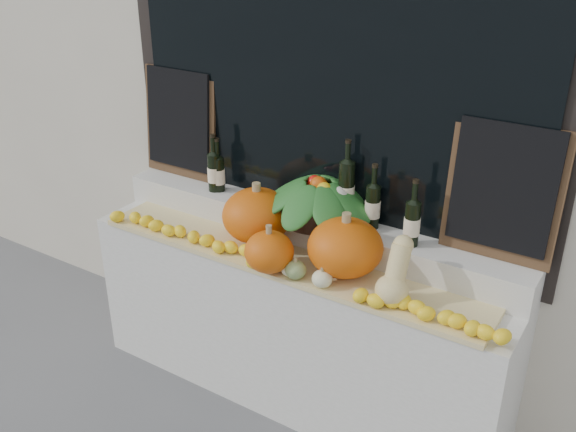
{
  "coord_description": "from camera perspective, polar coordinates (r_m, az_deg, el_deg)",
  "views": [
    {
      "loc": [
        1.5,
        -0.91,
        2.46
      ],
      "look_at": [
        0.0,
        1.45,
        1.12
      ],
      "focal_mm": 40.0,
      "sensor_mm": 36.0,
      "label": 1
    }
  ],
  "objects": [
    {
      "name": "chalkboard_right",
      "position": [
        2.92,
        18.59,
        2.18
      ],
      "size": [
        0.5,
        0.08,
        0.62
      ],
      "rotation": [
        -0.08,
        0.0,
        0.0
      ],
      "color": "#4C331E",
      "rests_on": "rear_tier"
    },
    {
      "name": "wine_bottle_tall",
      "position": [
        3.19,
        5.2,
        2.25
      ],
      "size": [
        0.08,
        0.08,
        0.43
      ],
      "color": "black",
      "rests_on": "rear_tier"
    },
    {
      "name": "pumpkin_right",
      "position": [
        2.99,
        5.11,
        -2.79
      ],
      "size": [
        0.45,
        0.45,
        0.27
      ],
      "primitive_type": "ellipsoid",
      "rotation": [
        0.0,
        0.0,
        -0.34
      ],
      "color": "#DB5C0B",
      "rests_on": "straw_bedding"
    },
    {
      "name": "decorative_gourds",
      "position": [
        3.0,
        0.59,
        -4.49
      ],
      "size": [
        0.8,
        0.15,
        0.15
      ],
      "color": "#2B5C1B",
      "rests_on": "straw_bedding"
    },
    {
      "name": "chalkboard_left",
      "position": [
        3.75,
        -9.65,
        8.27
      ],
      "size": [
        0.5,
        0.08,
        0.62
      ],
      "rotation": [
        -0.08,
        0.0,
        0.0
      ],
      "color": "#4C331E",
      "rests_on": "rear_tier"
    },
    {
      "name": "wine_bottle_near_right",
      "position": [
        3.15,
        7.53,
        0.89
      ],
      "size": [
        0.08,
        0.08,
        0.33
      ],
      "color": "black",
      "rests_on": "rear_tier"
    },
    {
      "name": "wine_bottle_far_right",
      "position": [
        3.01,
        10.97,
        -0.62
      ],
      "size": [
        0.08,
        0.08,
        0.33
      ],
      "color": "black",
      "rests_on": "rear_tier"
    },
    {
      "name": "wine_bottle_far_left",
      "position": [
        3.57,
        -6.57,
        3.93
      ],
      "size": [
        0.08,
        0.08,
        0.33
      ],
      "color": "black",
      "rests_on": "rear_tier"
    },
    {
      "name": "wine_bottle_near_left",
      "position": [
        3.57,
        -6.24,
        3.77
      ],
      "size": [
        0.08,
        0.08,
        0.3
      ],
      "color": "black",
      "rests_on": "rear_tier"
    },
    {
      "name": "rear_tier",
      "position": [
        3.34,
        2.07,
        -1.06
      ],
      "size": [
        2.3,
        0.25,
        0.16
      ],
      "primitive_type": "cube",
      "color": "silver",
      "rests_on": "display_sill"
    },
    {
      "name": "pumpkin_center",
      "position": [
        3.02,
        -1.69,
        -3.2
      ],
      "size": [
        0.31,
        0.31,
        0.2
      ],
      "primitive_type": "ellipsoid",
      "rotation": [
        0.0,
        0.0,
        0.4
      ],
      "color": "#DB5C0B",
      "rests_on": "straw_bedding"
    },
    {
      "name": "butternut_squash",
      "position": [
        2.82,
        9.5,
        -5.3
      ],
      "size": [
        0.15,
        0.21,
        0.29
      ],
      "color": "#EAD089",
      "rests_on": "straw_bedding"
    },
    {
      "name": "display_sill",
      "position": [
        3.5,
        0.67,
        -9.63
      ],
      "size": [
        2.3,
        0.55,
        0.88
      ],
      "primitive_type": "cube",
      "color": "silver",
      "rests_on": "ground"
    },
    {
      "name": "produce_bowl",
      "position": [
        3.23,
        2.71,
        1.64
      ],
      "size": [
        0.63,
        0.63,
        0.23
      ],
      "color": "black",
      "rests_on": "rear_tier"
    },
    {
      "name": "straw_bedding",
      "position": [
        3.17,
        -0.49,
        -4.04
      ],
      "size": [
        2.1,
        0.32,
        0.02
      ],
      "primitive_type": "cube",
      "color": "tan",
      "rests_on": "display_sill"
    },
    {
      "name": "lemon_heap",
      "position": [
        3.07,
        -1.61,
        -4.18
      ],
      "size": [
        2.2,
        0.16,
        0.06
      ],
      "primitive_type": null,
      "color": "yellow",
      "rests_on": "straw_bedding"
    },
    {
      "name": "pumpkin_left",
      "position": [
        3.28,
        -2.77,
        0.05
      ],
      "size": [
        0.4,
        0.4,
        0.28
      ],
      "primitive_type": "ellipsoid",
      "rotation": [
        0.0,
        0.0,
        -0.11
      ],
      "color": "#DB5C0B",
      "rests_on": "straw_bedding"
    }
  ]
}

